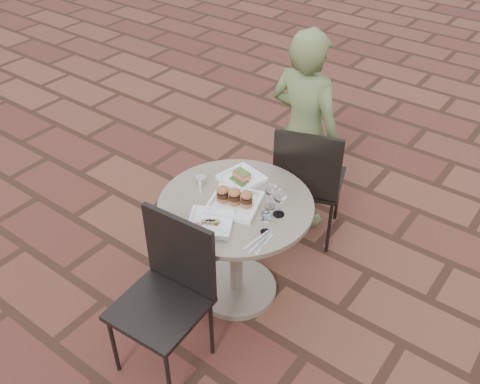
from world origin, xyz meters
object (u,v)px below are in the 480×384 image
Objects in this scene: diner at (304,132)px; plate_salmon at (242,178)px; plate_sliders at (234,200)px; cafe_table at (236,235)px; chair_near at (169,284)px; chair_far at (308,176)px; plate_tuna at (210,222)px.

plate_salmon is (-0.01, -0.70, 0.01)m from diner.
diner reaches higher than plate_sliders.
chair_near is (-0.00, -0.58, 0.07)m from cafe_table.
cafe_table is 0.29m from plate_sliders.
chair_far is at bearing 83.67° from cafe_table.
plate_salmon is 0.83× the size of plate_tuna.
plate_salmon is (-0.10, 0.19, 0.26)m from cafe_table.
cafe_table is 2.58× the size of plate_sliders.
plate_salmon is 0.44m from plate_tuna.
diner is (-0.09, 0.90, 0.25)m from cafe_table.
chair_far is at bearing 70.25° from plate_salmon.
chair_near is at bearing -90.11° from cafe_table.
chair_far is at bearing 84.68° from plate_sliders.
chair_near is 2.86× the size of plate_tuna.
cafe_table is 0.34m from plate_salmon.
plate_tuna is (0.11, -0.43, -0.00)m from plate_salmon.
plate_tuna is at bearing -91.45° from plate_sliders.
chair_far is 0.32m from diner.
plate_sliders is (0.10, -0.92, 0.03)m from diner.
plate_salmon is at bearing 104.22° from plate_tuna.
plate_sliders is 0.21m from plate_tuna.
cafe_table is 0.35m from plate_tuna.
diner is 0.70m from plate_salmon.
diner is at bearing -68.59° from chair_far.
plate_sliders is at bearing 88.55° from plate_tuna.
chair_far is 3.44× the size of plate_salmon.
cafe_table is 0.94m from diner.
plate_sliders reaches higher than plate_salmon.
diner reaches higher than cafe_table.
chair_far is 0.63× the size of diner.
plate_salmon is at bearing 118.17° from cafe_table.
chair_near is 2.66× the size of plate_sliders.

